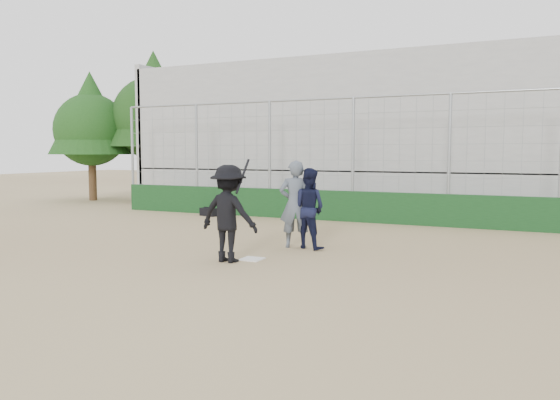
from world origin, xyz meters
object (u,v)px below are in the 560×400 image
at_px(umpire, 295,209).
at_px(equipment_bag, 209,212).
at_px(batter_at_plate, 229,213).
at_px(catcher_crouched, 309,222).

height_order(umpire, equipment_bag, umpire).
relative_size(umpire, equipment_bag, 2.61).
relative_size(batter_at_plate, umpire, 1.14).
bearing_deg(umpire, batter_at_plate, 50.85).
relative_size(batter_at_plate, catcher_crouched, 1.68).
xyz_separation_m(catcher_crouched, umpire, (-0.35, 0.01, 0.30)).
bearing_deg(catcher_crouched, batter_at_plate, -113.55).
height_order(batter_at_plate, umpire, batter_at_plate).
bearing_deg(equipment_bag, umpire, -40.81).
distance_m(batter_at_plate, equipment_bag, 8.30).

